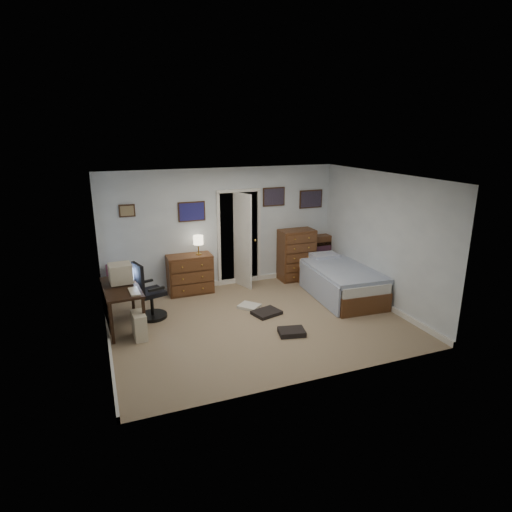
{
  "coord_description": "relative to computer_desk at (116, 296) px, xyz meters",
  "views": [
    {
      "loc": [
        -2.51,
        -6.42,
        3.24
      ],
      "look_at": [
        0.09,
        0.3,
        1.1
      ],
      "focal_mm": 30.0,
      "sensor_mm": 36.0,
      "label": 1
    }
  ],
  "objects": [
    {
      "name": "floor_clutter",
      "position": [
        2.54,
        -0.7,
        -0.52
      ],
      "size": [
        0.75,
        1.73,
        0.08
      ],
      "rotation": [
        0.0,
        0.0,
        -0.06
      ],
      "color": "black",
      "rests_on": "floor"
    },
    {
      "name": "low_dresser",
      "position": [
        1.5,
        1.14,
        -0.15
      ],
      "size": [
        0.9,
        0.45,
        0.8
      ],
      "primitive_type": "cube",
      "rotation": [
        0.0,
        0.0,
        -0.0
      ],
      "color": "brown",
      "rests_on": "floor"
    },
    {
      "name": "computer_desk",
      "position": [
        0.0,
        0.0,
        0.0
      ],
      "size": [
        0.65,
        1.28,
        0.72
      ],
      "rotation": [
        0.0,
        0.0,
        0.06
      ],
      "color": "black",
      "rests_on": "floor"
    },
    {
      "name": "keyboard",
      "position": [
        0.27,
        -0.34,
        0.18
      ],
      "size": [
        0.17,
        0.39,
        0.02
      ],
      "primitive_type": "cube",
      "rotation": [
        0.0,
        0.0,
        0.06
      ],
      "color": "beige",
      "rests_on": "computer_desk"
    },
    {
      "name": "pc_tower",
      "position": [
        0.29,
        -0.54,
        -0.34
      ],
      "size": [
        0.22,
        0.41,
        0.43
      ],
      "rotation": [
        0.0,
        0.0,
        0.06
      ],
      "color": "beige",
      "rests_on": "floor"
    },
    {
      "name": "doorway",
      "position": [
        2.63,
        1.64,
        0.45
      ],
      "size": [
        0.96,
        1.12,
        2.05
      ],
      "color": "black",
      "rests_on": "floor"
    },
    {
      "name": "crt_monitor",
      "position": [
        0.11,
        0.16,
        0.34
      ],
      "size": [
        0.39,
        0.37,
        0.35
      ],
      "rotation": [
        0.0,
        0.0,
        0.06
      ],
      "color": "beige",
      "rests_on": "computer_desk"
    },
    {
      "name": "bed",
      "position": [
        4.27,
        -0.12,
        -0.24
      ],
      "size": [
        1.21,
        2.11,
        0.67
      ],
      "rotation": [
        0.0,
        0.0,
        -0.06
      ],
      "color": "brown",
      "rests_on": "floor"
    },
    {
      "name": "media_stack",
      "position": [
        -0.03,
        1.23,
        -0.18
      ],
      "size": [
        0.15,
        0.15,
        0.74
      ],
      "primitive_type": "cube",
      "rotation": [
        0.0,
        0.0,
        -0.02
      ],
      "color": "maroon",
      "rests_on": "floor"
    },
    {
      "name": "office_chair",
      "position": [
        0.53,
        0.16,
        -0.15
      ],
      "size": [
        0.63,
        0.63,
        1.05
      ],
      "rotation": [
        0.0,
        0.0,
        0.29
      ],
      "color": "black",
      "rests_on": "floor"
    },
    {
      "name": "headboard_bookcase",
      "position": [
        4.61,
        1.22,
        -0.07
      ],
      "size": [
        1.03,
        0.3,
        0.92
      ],
      "rotation": [
        0.0,
        0.0,
        0.04
      ],
      "color": "brown",
      "rests_on": "floor"
    },
    {
      "name": "table_lamp",
      "position": [
        1.7,
        1.14,
        0.53
      ],
      "size": [
        0.2,
        0.2,
        0.39
      ],
      "rotation": [
        0.0,
        0.0,
        -0.0
      ],
      "color": "gold",
      "rests_on": "low_dresser"
    },
    {
      "name": "tall_dresser",
      "position": [
        3.9,
        1.11,
        0.01
      ],
      "size": [
        0.77,
        0.45,
        1.13
      ],
      "primitive_type": "cube",
      "rotation": [
        0.0,
        0.0,
        0.0
      ],
      "color": "brown",
      "rests_on": "floor"
    },
    {
      "name": "wall_posters",
      "position": [
        2.85,
        1.34,
        1.19
      ],
      "size": [
        4.38,
        0.04,
        0.6
      ],
      "color": "#331E11",
      "rests_on": "floor"
    },
    {
      "name": "floor",
      "position": [
        2.29,
        -0.64,
        -0.56
      ],
      "size": [
        5.0,
        4.0,
        0.02
      ],
      "primitive_type": "cube",
      "color": "tan",
      "rests_on": "ground"
    }
  ]
}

